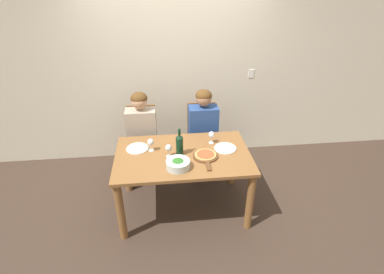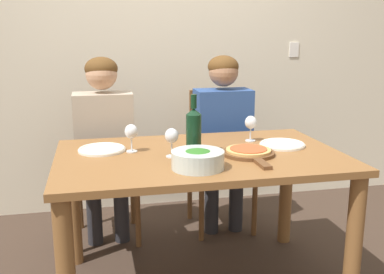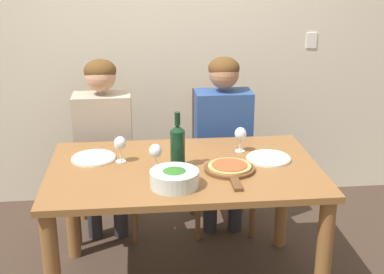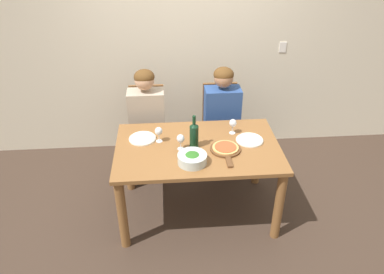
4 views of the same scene
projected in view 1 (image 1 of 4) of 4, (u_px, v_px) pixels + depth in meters
name	position (u px, v px, depth m)	size (l,w,h in m)	color
ground_plane	(184.00, 206.00, 3.70)	(40.00, 40.00, 0.00)	#3D2D23
back_wall	(174.00, 69.00, 4.16)	(10.00, 0.06, 2.70)	beige
dining_table	(183.00, 164.00, 3.38)	(1.50, 0.93, 0.77)	brown
chair_left	(143.00, 139.00, 4.09)	(0.42, 0.42, 0.99)	brown
chair_right	(202.00, 136.00, 4.17)	(0.42, 0.42, 0.99)	brown
person_woman	(142.00, 129.00, 3.88)	(0.47, 0.51, 1.24)	#28282D
person_man	(203.00, 126.00, 3.95)	(0.47, 0.51, 1.24)	#28282D
wine_bottle	(180.00, 144.00, 3.25)	(0.08, 0.08, 0.32)	black
broccoli_bowl	(178.00, 164.00, 3.07)	(0.25, 0.25, 0.09)	silver
dinner_plate_left	(137.00, 148.00, 3.41)	(0.25, 0.25, 0.02)	silver
dinner_plate_right	(225.00, 148.00, 3.41)	(0.25, 0.25, 0.02)	silver
pizza_on_board	(206.00, 156.00, 3.26)	(0.28, 0.42, 0.04)	brown
wine_glass_left	(151.00, 143.00, 3.33)	(0.07, 0.07, 0.15)	silver
wine_glass_right	(211.00, 135.00, 3.48)	(0.07, 0.07, 0.15)	silver
wine_glass_centre	(168.00, 148.00, 3.22)	(0.07, 0.07, 0.15)	silver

